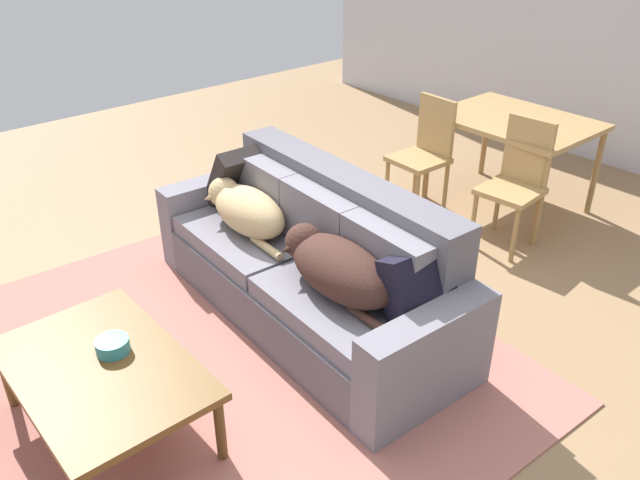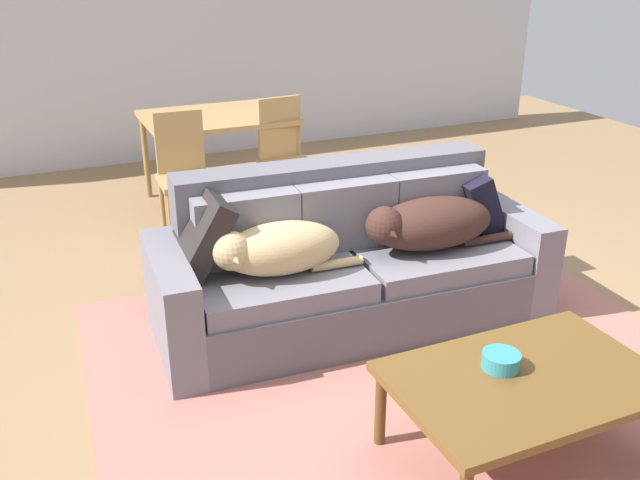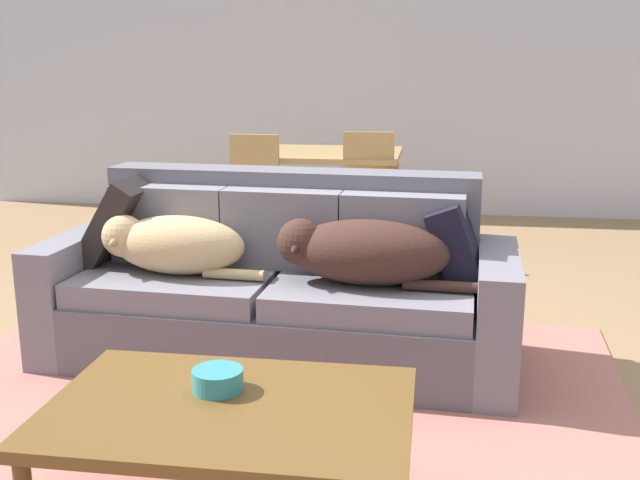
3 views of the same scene
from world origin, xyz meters
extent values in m
plane|color=#96744F|center=(0.00, 0.00, 0.00)|extent=(10.00, 10.00, 0.00)
cube|color=silver|center=(0.00, 4.00, 1.35)|extent=(8.00, 0.12, 2.70)
cube|color=#B26B5F|center=(-0.21, -0.75, 0.01)|extent=(3.32, 3.49, 0.01)
cube|color=#5C5962|center=(-0.21, 0.14, 0.17)|extent=(1.94, 0.95, 0.33)
cube|color=slate|center=(-0.69, 0.17, 0.39)|extent=(0.96, 0.86, 0.12)
cube|color=slate|center=(0.26, 0.12, 0.39)|extent=(0.96, 0.86, 0.12)
cube|color=#5C5962|center=(-0.20, 0.44, 0.68)|extent=(1.90, 0.34, 0.46)
cube|color=slate|center=(-0.79, 0.29, 0.64)|extent=(0.59, 0.19, 0.39)
cube|color=slate|center=(-0.21, 0.25, 0.64)|extent=(0.59, 0.19, 0.39)
cube|color=slate|center=(0.38, 0.22, 0.64)|extent=(0.59, 0.19, 0.39)
cube|color=slate|center=(-1.25, 0.20, 0.30)|extent=(0.23, 0.86, 0.59)
cube|color=slate|center=(0.82, 0.08, 0.30)|extent=(0.23, 0.86, 0.59)
ellipsoid|color=tan|center=(-0.67, 0.07, 0.59)|extent=(0.66, 0.36, 0.28)
sphere|color=tan|center=(-0.95, 0.07, 0.62)|extent=(0.21, 0.21, 0.21)
cone|color=#947C55|center=(-0.95, -0.03, 0.61)|extent=(0.10, 0.12, 0.09)
cylinder|color=tan|center=(-0.39, -0.01, 0.48)|extent=(0.29, 0.07, 0.05)
ellipsoid|color=#3D241D|center=(0.24, 0.03, 0.60)|extent=(0.76, 0.41, 0.30)
sphere|color=#3D241D|center=(-0.08, 0.03, 0.63)|extent=(0.22, 0.22, 0.22)
cone|color=black|center=(-0.08, -0.07, 0.62)|extent=(0.10, 0.12, 0.10)
cylinder|color=#3D241D|center=(0.56, -0.06, 0.48)|extent=(0.33, 0.07, 0.05)
cube|color=#292322|center=(-1.05, 0.29, 0.65)|extent=(0.35, 0.47, 0.45)
cube|color=black|center=(0.64, 0.20, 0.61)|extent=(0.32, 0.40, 0.40)
cube|color=brown|center=(-0.08, -1.22, 0.40)|extent=(1.12, 0.74, 0.04)
cylinder|color=brown|center=(-0.59, -0.90, 0.19)|extent=(0.05, 0.05, 0.38)
cylinder|color=brown|center=(0.43, -0.90, 0.19)|extent=(0.05, 0.05, 0.38)
cylinder|color=teal|center=(-0.14, -1.12, 0.45)|extent=(0.16, 0.16, 0.07)
cube|color=tan|center=(-0.33, 2.44, 0.74)|extent=(1.18, 0.90, 0.04)
cylinder|color=olive|center=(-0.87, 2.04, 0.36)|extent=(0.05, 0.05, 0.72)
cylinder|color=olive|center=(0.21, 2.04, 0.36)|extent=(0.05, 0.05, 0.72)
cylinder|color=olive|center=(-0.87, 2.84, 0.36)|extent=(0.05, 0.05, 0.72)
cylinder|color=olive|center=(0.21, 2.84, 0.36)|extent=(0.05, 0.05, 0.72)
cube|color=tan|center=(-0.76, 1.79, 0.45)|extent=(0.42, 0.42, 0.04)
cube|color=tan|center=(-0.76, 1.97, 0.70)|extent=(0.36, 0.05, 0.46)
cylinder|color=#9E7C4A|center=(-0.94, 1.63, 0.21)|extent=(0.04, 0.04, 0.43)
cylinder|color=#9E7C4A|center=(-0.60, 1.62, 0.21)|extent=(0.04, 0.04, 0.43)
cylinder|color=#9E7C4A|center=(-0.93, 1.97, 0.21)|extent=(0.04, 0.04, 0.43)
cylinder|color=#9E7C4A|center=(-0.59, 1.96, 0.21)|extent=(0.04, 0.04, 0.43)
cube|color=tan|center=(0.07, 1.85, 0.45)|extent=(0.43, 0.43, 0.04)
cube|color=tan|center=(0.06, 2.03, 0.71)|extent=(0.36, 0.07, 0.49)
cylinder|color=#9E7C4A|center=(-0.08, 1.66, 0.21)|extent=(0.04, 0.04, 0.43)
cylinder|color=#9E7C4A|center=(0.26, 1.69, 0.21)|extent=(0.04, 0.04, 0.43)
cylinder|color=#9E7C4A|center=(-0.11, 2.00, 0.21)|extent=(0.04, 0.04, 0.43)
cylinder|color=#9E7C4A|center=(0.23, 2.03, 0.21)|extent=(0.04, 0.04, 0.43)
camera|label=1|loc=(2.37, -1.96, 2.42)|focal=36.02mm
camera|label=2|loc=(-1.87, -3.13, 2.09)|focal=39.67mm
camera|label=3|loc=(0.51, -3.26, 1.44)|focal=42.15mm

